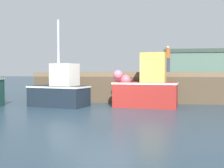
{
  "coord_description": "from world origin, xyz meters",
  "views": [
    {
      "loc": [
        2.32,
        -11.69,
        1.67
      ],
      "look_at": [
        -0.29,
        3.71,
        0.98
      ],
      "focal_mm": 45.77,
      "sensor_mm": 36.0,
      "label": 1
    }
  ],
  "objects": [
    {
      "name": "ground",
      "position": [
        0.0,
        0.0,
        -0.05
      ],
      "size": [
        120.0,
        160.0,
        0.1
      ],
      "color": "#283D4C"
    },
    {
      "name": "fishing_boat_near_right",
      "position": [
        -2.4,
        1.31,
        0.76
      ],
      "size": [
        3.04,
        2.03,
        4.12
      ],
      "color": "#19232D",
      "rests_on": "ground"
    },
    {
      "name": "pier",
      "position": [
        1.56,
        6.92,
        1.38
      ],
      "size": [
        12.39,
        8.58,
        1.64
      ],
      "color": "brown",
      "rests_on": "ground"
    },
    {
      "name": "dockworker",
      "position": [
        2.81,
        7.88,
        2.52
      ],
      "size": [
        0.34,
        0.34,
        1.75
      ],
      "color": "#2D3342",
      "rests_on": "pier"
    },
    {
      "name": "warehouse",
      "position": [
        7.4,
        29.26,
        2.33
      ],
      "size": [
        9.27,
        5.79,
        4.62
      ],
      "color": "#4C6656",
      "rests_on": "ground"
    },
    {
      "name": "fishing_boat_mid",
      "position": [
        1.66,
        1.68,
        0.93
      ],
      "size": [
        3.1,
        1.59,
        2.53
      ],
      "color": "maroon",
      "rests_on": "ground"
    }
  ]
}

